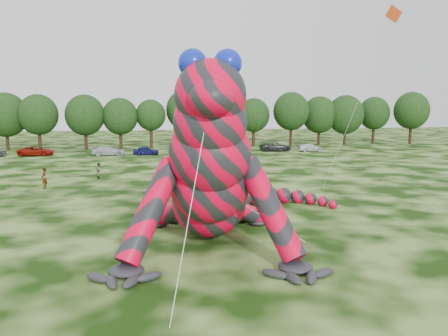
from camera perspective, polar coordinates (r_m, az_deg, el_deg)
ground at (r=22.76m, az=-7.92°, el=-11.05°), size 240.00×240.00×0.00m
inflatable_gecko at (r=25.14m, az=-2.08°, el=2.57°), size 19.44×22.15×10.04m
flying_kite at (r=37.01m, az=20.62°, el=16.70°), size 3.98×5.39×15.45m
tree_5 at (r=82.96m, az=-26.57°, el=5.45°), size 7.16×6.44×9.80m
tree_6 at (r=79.94m, az=-23.04°, el=5.48°), size 6.52×5.86×9.49m
tree_7 at (r=78.86m, az=-17.68°, el=5.71°), size 6.68×6.01×9.48m
tree_8 at (r=78.60m, az=-13.39°, el=5.67°), size 6.14×5.53×8.94m
tree_9 at (r=78.92m, az=-9.52°, el=5.69°), size 5.27×4.74×8.68m
tree_10 at (r=80.54m, az=-5.03°, el=6.46°), size 7.09×6.38×10.50m
tree_11 at (r=81.09m, az=-0.47°, el=6.35°), size 7.01×6.31×10.07m
tree_12 at (r=82.03m, az=3.89°, el=5.97°), size 5.99×5.39×8.97m
tree_13 at (r=83.55m, az=8.75°, el=6.33°), size 6.83×6.15×10.13m
tree_14 at (r=87.36m, az=12.33°, el=6.07°), size 6.82×6.14×9.40m
tree_15 at (r=88.61m, az=15.57°, el=6.06°), size 7.17×6.45×9.63m
tree_16 at (r=93.32m, az=18.98°, el=5.92°), size 6.26×5.63×9.37m
tree_17 at (r=94.46m, az=23.25°, el=6.01°), size 6.98×6.28×10.30m
car_2 at (r=71.98m, az=-23.34°, el=2.05°), size 5.41×2.84×1.45m
car_3 at (r=68.77m, az=-14.85°, el=2.19°), size 5.10×2.22×1.46m
car_4 at (r=68.27m, az=-10.14°, el=2.24°), size 4.04×1.91×1.34m
car_5 at (r=70.68m, az=-1.88°, el=2.52°), size 3.81×1.41×1.24m
car_6 at (r=73.71m, az=6.74°, el=2.78°), size 5.35×2.57×1.47m
car_7 at (r=74.12m, az=11.18°, el=2.63°), size 4.45×2.02×1.27m
spectator_5 at (r=42.94m, az=-7.40°, el=-0.84°), size 1.63×0.91×1.68m
spectator_1 at (r=47.26m, az=-15.98°, el=-0.32°), size 0.64×0.81×1.60m
spectator_2 at (r=51.59m, az=1.93°, el=0.64°), size 1.13×1.11×1.56m
spectator_0 at (r=42.76m, az=-22.44°, el=-1.28°), size 0.53×0.74×1.89m
spectator_3 at (r=54.63m, az=2.21°, el=1.20°), size 0.67×1.15×1.84m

